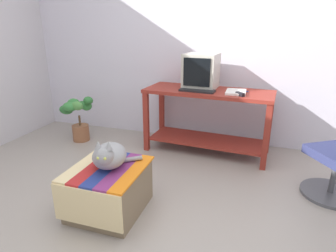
{
  "coord_description": "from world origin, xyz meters",
  "views": [
    {
      "loc": [
        0.8,
        -1.68,
        1.48
      ],
      "look_at": [
        -0.02,
        0.85,
        0.55
      ],
      "focal_mm": 30.65,
      "sensor_mm": 36.0,
      "label": 1
    }
  ],
  "objects_px": {
    "cat": "(109,155)",
    "potted_plant": "(78,116)",
    "keyboard": "(197,90)",
    "ottoman_with_blanket": "(109,189)",
    "stapler": "(240,94)",
    "book": "(236,92)",
    "desk": "(208,110)",
    "tv_monitor": "(201,71)"
  },
  "relations": [
    {
      "from": "desk",
      "to": "keyboard",
      "type": "bearing_deg",
      "value": -128.39
    },
    {
      "from": "ottoman_with_blanket",
      "to": "cat",
      "type": "xyz_separation_m",
      "value": [
        0.02,
        0.01,
        0.3
      ]
    },
    {
      "from": "book",
      "to": "potted_plant",
      "type": "distance_m",
      "value": 2.07
    },
    {
      "from": "tv_monitor",
      "to": "stapler",
      "type": "xyz_separation_m",
      "value": [
        0.49,
        -0.28,
        -0.18
      ]
    },
    {
      "from": "tv_monitor",
      "to": "cat",
      "type": "distance_m",
      "value": 1.65
    },
    {
      "from": "keyboard",
      "to": "book",
      "type": "height_order",
      "value": "same"
    },
    {
      "from": "desk",
      "to": "ottoman_with_blanket",
      "type": "height_order",
      "value": "desk"
    },
    {
      "from": "ottoman_with_blanket",
      "to": "potted_plant",
      "type": "height_order",
      "value": "potted_plant"
    },
    {
      "from": "ottoman_with_blanket",
      "to": "potted_plant",
      "type": "xyz_separation_m",
      "value": [
        -1.16,
        1.29,
        0.15
      ]
    },
    {
      "from": "keyboard",
      "to": "cat",
      "type": "bearing_deg",
      "value": -101.49
    },
    {
      "from": "potted_plant",
      "to": "keyboard",
      "type": "bearing_deg",
      "value": 1.83
    },
    {
      "from": "book",
      "to": "tv_monitor",
      "type": "bearing_deg",
      "value": 159.6
    },
    {
      "from": "cat",
      "to": "potted_plant",
      "type": "relative_size",
      "value": 0.67
    },
    {
      "from": "ottoman_with_blanket",
      "to": "cat",
      "type": "distance_m",
      "value": 0.3
    },
    {
      "from": "ottoman_with_blanket",
      "to": "stapler",
      "type": "bearing_deg",
      "value": 54.19
    },
    {
      "from": "stapler",
      "to": "ottoman_with_blanket",
      "type": "bearing_deg",
      "value": -169.9
    },
    {
      "from": "keyboard",
      "to": "cat",
      "type": "height_order",
      "value": "keyboard"
    },
    {
      "from": "book",
      "to": "keyboard",
      "type": "bearing_deg",
      "value": -173.8
    },
    {
      "from": "desk",
      "to": "book",
      "type": "xyz_separation_m",
      "value": [
        0.32,
        -0.06,
        0.26
      ]
    },
    {
      "from": "tv_monitor",
      "to": "book",
      "type": "distance_m",
      "value": 0.5
    },
    {
      "from": "keyboard",
      "to": "stapler",
      "type": "bearing_deg",
      "value": -3.13
    },
    {
      "from": "desk",
      "to": "potted_plant",
      "type": "bearing_deg",
      "value": -170.37
    },
    {
      "from": "ottoman_with_blanket",
      "to": "desk",
      "type": "bearing_deg",
      "value": 69.71
    },
    {
      "from": "cat",
      "to": "potted_plant",
      "type": "xyz_separation_m",
      "value": [
        -1.18,
        1.28,
        -0.15
      ]
    },
    {
      "from": "cat",
      "to": "stapler",
      "type": "bearing_deg",
      "value": 42.4
    },
    {
      "from": "stapler",
      "to": "book",
      "type": "bearing_deg",
      "value": 68.46
    },
    {
      "from": "cat",
      "to": "desk",
      "type": "bearing_deg",
      "value": 58.13
    },
    {
      "from": "keyboard",
      "to": "ottoman_with_blanket",
      "type": "xyz_separation_m",
      "value": [
        -0.43,
        -1.34,
        -0.59
      ]
    },
    {
      "from": "tv_monitor",
      "to": "keyboard",
      "type": "distance_m",
      "value": 0.28
    },
    {
      "from": "book",
      "to": "potted_plant",
      "type": "relative_size",
      "value": 0.48
    },
    {
      "from": "book",
      "to": "cat",
      "type": "xyz_separation_m",
      "value": [
        -0.84,
        -1.38,
        -0.28
      ]
    },
    {
      "from": "desk",
      "to": "keyboard",
      "type": "distance_m",
      "value": 0.31
    },
    {
      "from": "desk",
      "to": "potted_plant",
      "type": "relative_size",
      "value": 2.48
    },
    {
      "from": "cat",
      "to": "stapler",
      "type": "xyz_separation_m",
      "value": [
        0.89,
        1.25,
        0.29
      ]
    },
    {
      "from": "keyboard",
      "to": "potted_plant",
      "type": "distance_m",
      "value": 1.65
    },
    {
      "from": "book",
      "to": "cat",
      "type": "height_order",
      "value": "book"
    },
    {
      "from": "desk",
      "to": "keyboard",
      "type": "xyz_separation_m",
      "value": [
        -0.11,
        -0.12,
        0.26
      ]
    },
    {
      "from": "desk",
      "to": "tv_monitor",
      "type": "xyz_separation_m",
      "value": [
        -0.12,
        0.09,
        0.45
      ]
    },
    {
      "from": "desk",
      "to": "ottoman_with_blanket",
      "type": "bearing_deg",
      "value": -106.39
    },
    {
      "from": "ottoman_with_blanket",
      "to": "keyboard",
      "type": "bearing_deg",
      "value": 72.19
    },
    {
      "from": "tv_monitor",
      "to": "potted_plant",
      "type": "xyz_separation_m",
      "value": [
        -1.59,
        -0.26,
        -0.62
      ]
    },
    {
      "from": "keyboard",
      "to": "potted_plant",
      "type": "xyz_separation_m",
      "value": [
        -1.59,
        -0.05,
        -0.44
      ]
    }
  ]
}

